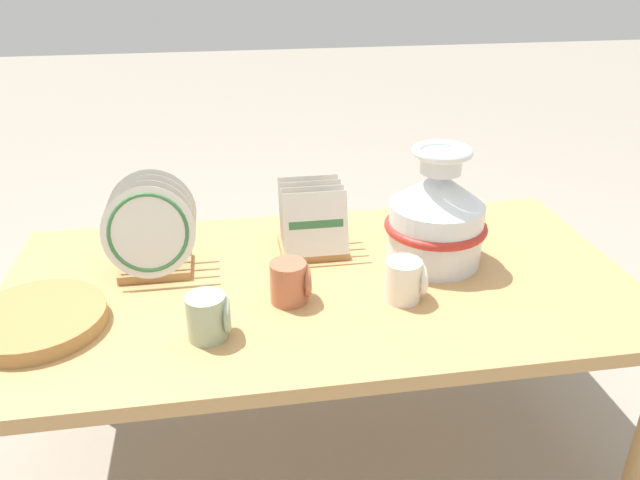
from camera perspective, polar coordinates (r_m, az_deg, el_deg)
ground_plane at (r=1.92m, az=0.00°, el=-18.84°), size 14.00×14.00×0.00m
display_table at (r=1.59m, az=0.00°, el=-5.38°), size 1.56×0.81×0.58m
ceramic_vase at (r=1.62m, az=10.61°, el=2.24°), size 0.26×0.26×0.31m
dish_rack_round_plates at (r=1.61m, az=-15.15°, el=0.48°), size 0.22×0.19×0.24m
dish_rack_square_plates at (r=1.67m, az=-0.68°, el=1.07°), size 0.18×0.18×0.19m
wicker_charger_stack at (r=1.51m, az=-24.49°, el=-6.67°), size 0.30×0.30×0.04m
mug_cream_glaze at (r=1.47m, az=7.77°, el=-3.65°), size 0.09×0.09×0.10m
mug_terracotta_glaze at (r=1.45m, az=-2.72°, el=-3.86°), size 0.09×0.09×0.10m
mug_sage_glaze at (r=1.35m, az=-10.11°, el=-6.90°), size 0.09×0.09×0.10m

